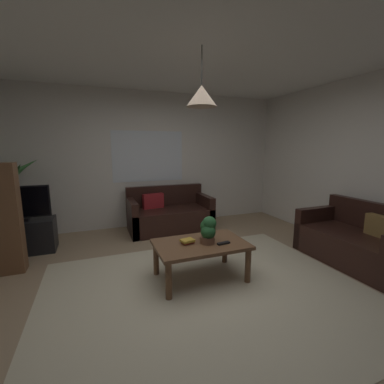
% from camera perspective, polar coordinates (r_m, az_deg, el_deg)
% --- Properties ---
extents(floor, '(5.42, 5.14, 0.02)m').
position_cam_1_polar(floor, '(3.22, 2.03, -19.83)').
color(floor, '#9E8466').
rests_on(floor, ground).
extents(rug, '(3.53, 2.83, 0.01)m').
position_cam_1_polar(rug, '(3.06, 3.60, -21.33)').
color(rug, beige).
rests_on(rug, ground).
extents(wall_back, '(5.54, 0.06, 2.65)m').
position_cam_1_polar(wall_back, '(5.29, -9.02, 7.00)').
color(wall_back, silver).
rests_on(wall_back, ground).
extents(wall_right, '(0.06, 5.14, 2.65)m').
position_cam_1_polar(wall_right, '(4.63, 35.35, 4.86)').
color(wall_right, silver).
rests_on(wall_right, ground).
extents(ceiling, '(5.42, 5.14, 0.02)m').
position_cam_1_polar(ceiling, '(2.99, 2.40, 30.88)').
color(ceiling, white).
extents(window_pane, '(1.40, 0.01, 0.99)m').
position_cam_1_polar(window_pane, '(5.24, -9.64, 7.77)').
color(window_pane, white).
extents(couch_under_window, '(1.55, 0.81, 0.82)m').
position_cam_1_polar(couch_under_window, '(5.02, -5.05, -5.19)').
color(couch_under_window, black).
rests_on(couch_under_window, ground).
extents(couch_right_side, '(0.81, 1.41, 0.82)m').
position_cam_1_polar(couch_right_side, '(4.29, 32.52, -9.44)').
color(couch_right_side, black).
rests_on(couch_right_side, ground).
extents(coffee_table, '(1.09, 0.69, 0.46)m').
position_cam_1_polar(coffee_table, '(3.17, 1.94, -12.29)').
color(coffee_table, brown).
rests_on(coffee_table, ground).
extents(book_on_table_0, '(0.15, 0.11, 0.02)m').
position_cam_1_polar(book_on_table_0, '(3.13, -0.93, -11.07)').
color(book_on_table_0, '#B22D2D').
rests_on(book_on_table_0, coffee_table).
extents(book_on_table_1, '(0.17, 0.14, 0.03)m').
position_cam_1_polar(book_on_table_1, '(3.11, -1.03, -10.67)').
color(book_on_table_1, gold).
rests_on(book_on_table_1, coffee_table).
extents(remote_on_table_0, '(0.17, 0.07, 0.02)m').
position_cam_1_polar(remote_on_table_0, '(3.13, 7.00, -11.16)').
color(remote_on_table_0, black).
rests_on(remote_on_table_0, coffee_table).
extents(potted_plant_on_table, '(0.20, 0.22, 0.32)m').
position_cam_1_polar(potted_plant_on_table, '(3.10, 3.61, -8.16)').
color(potted_plant_on_table, brown).
rests_on(potted_plant_on_table, coffee_table).
extents(tv_stand, '(0.90, 0.44, 0.50)m').
position_cam_1_polar(tv_stand, '(4.71, -33.36, -8.24)').
color(tv_stand, black).
rests_on(tv_stand, ground).
extents(tv, '(0.84, 0.16, 0.52)m').
position_cam_1_polar(tv, '(4.57, -34.04, -2.10)').
color(tv, black).
rests_on(tv, tv_stand).
extents(potted_palm_corner, '(0.88, 0.84, 1.48)m').
position_cam_1_polar(potted_palm_corner, '(5.02, -34.77, -1.72)').
color(potted_palm_corner, brown).
rests_on(potted_palm_corner, ground).
extents(pendant_lamp, '(0.34, 0.34, 0.62)m').
position_cam_1_polar(pendant_lamp, '(2.98, 2.15, 20.47)').
color(pendant_lamp, black).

